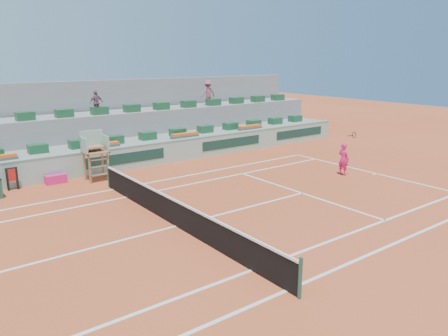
{
  "coord_description": "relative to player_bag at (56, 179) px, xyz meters",
  "views": [
    {
      "loc": [
        -7.29,
        -12.54,
        5.8
      ],
      "look_at": [
        4.0,
        2.5,
        1.0
      ],
      "focal_mm": 35.0,
      "sensor_mm": 36.0,
      "label": 1
    }
  ],
  "objects": [
    {
      "name": "ground",
      "position": [
        1.76,
        -8.04,
        -0.21
      ],
      "size": [
        90.0,
        90.0,
        0.0
      ],
      "primitive_type": "plane",
      "color": "#AD4321",
      "rests_on": "ground"
    },
    {
      "name": "seating_tier_lower",
      "position": [
        1.76,
        2.66,
        0.39
      ],
      "size": [
        36.0,
        4.0,
        1.2
      ],
      "primitive_type": "cube",
      "color": "gray",
      "rests_on": "ground"
    },
    {
      "name": "seating_tier_upper",
      "position": [
        1.76,
        4.26,
        1.09
      ],
      "size": [
        36.0,
        2.4,
        2.6
      ],
      "primitive_type": "cube",
      "color": "gray",
      "rests_on": "ground"
    },
    {
      "name": "stadium_back_wall",
      "position": [
        1.76,
        5.86,
        1.99
      ],
      "size": [
        36.0,
        0.4,
        4.4
      ],
      "primitive_type": "cube",
      "color": "gray",
      "rests_on": "ground"
    },
    {
      "name": "player_bag",
      "position": [
        0.0,
        0.0,
        0.0
      ],
      "size": [
        0.95,
        0.42,
        0.42
      ],
      "primitive_type": "cube",
      "color": "#E71E78",
      "rests_on": "ground"
    },
    {
      "name": "spectator_mid",
      "position": [
        3.59,
        3.6,
        3.07
      ],
      "size": [
        0.84,
        0.44,
        1.36
      ],
      "primitive_type": "imported",
      "rotation": [
        0.0,
        0.0,
        3.28
      ],
      "color": "#7B5261",
      "rests_on": "seating_tier_upper"
    },
    {
      "name": "spectator_right",
      "position": [
        11.46,
        3.87,
        3.23
      ],
      "size": [
        1.11,
        0.68,
        1.68
      ],
      "primitive_type": "imported",
      "rotation": [
        0.0,
        0.0,
        3.09
      ],
      "color": "#984C5C",
      "rests_on": "seating_tier_upper"
    },
    {
      "name": "court_lines",
      "position": [
        1.76,
        -8.04,
        -0.21
      ],
      "size": [
        23.89,
        11.09,
        0.01
      ],
      "color": "white",
      "rests_on": "ground"
    },
    {
      "name": "tennis_net",
      "position": [
        1.76,
        -8.04,
        0.31
      ],
      "size": [
        0.1,
        11.97,
        1.1
      ],
      "color": "black",
      "rests_on": "ground"
    },
    {
      "name": "advertising_hoarding",
      "position": [
        1.78,
        0.46,
        0.42
      ],
      "size": [
        36.0,
        0.34,
        1.26
      ],
      "color": "#93BAA8",
      "rests_on": "ground"
    },
    {
      "name": "umpire_chair",
      "position": [
        1.76,
        -0.54,
        1.33
      ],
      "size": [
        1.1,
        0.9,
        2.4
      ],
      "color": "#976339",
      "rests_on": "ground"
    },
    {
      "name": "seat_row_lower",
      "position": [
        1.76,
        1.76,
        1.21
      ],
      "size": [
        32.9,
        0.6,
        0.44
      ],
      "color": "#1A502C",
      "rests_on": "seating_tier_lower"
    },
    {
      "name": "seat_row_upper",
      "position": [
        1.76,
        3.66,
        2.61
      ],
      "size": [
        32.9,
        0.6,
        0.44
      ],
      "color": "#1A502C",
      "rests_on": "seating_tier_upper"
    },
    {
      "name": "flower_planters",
      "position": [
        0.26,
        0.96,
        1.12
      ],
      "size": [
        26.8,
        0.36,
        0.28
      ],
      "color": "#515151",
      "rests_on": "seating_tier_lower"
    },
    {
      "name": "towel_rack",
      "position": [
        -1.85,
        0.09,
        0.39
      ],
      "size": [
        0.52,
        0.09,
        1.03
      ],
      "color": "black",
      "rests_on": "ground"
    },
    {
      "name": "tennis_player",
      "position": [
        12.09,
        -7.13,
        0.62
      ],
      "size": [
        0.4,
        0.86,
        2.28
      ],
      "color": "#E71E78",
      "rests_on": "ground"
    }
  ]
}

